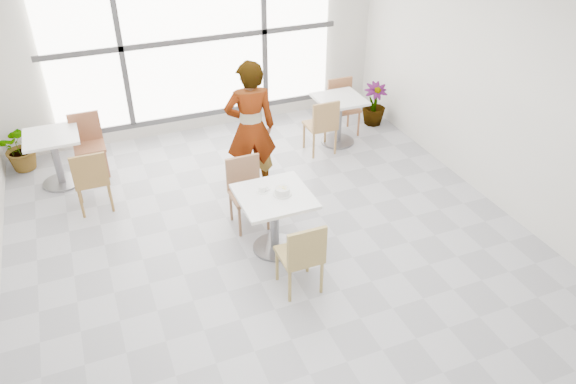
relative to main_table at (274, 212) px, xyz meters
name	(u,v)px	position (x,y,z in m)	size (l,w,h in m)	color
floor	(278,251)	(0.02, -0.06, -0.52)	(7.00, 7.00, 0.00)	#9E9EA5
wall_back	(194,38)	(0.02, 3.44, 0.98)	(6.00, 6.00, 0.00)	silver
wall_right	(511,93)	(3.02, -0.06, 0.98)	(7.00, 7.00, 0.00)	silver
window	(195,39)	(0.02, 3.37, 0.98)	(4.60, 0.07, 2.52)	white
main_table	(274,212)	(0.00, 0.00, 0.00)	(0.80, 0.80, 0.75)	white
chair_near	(302,254)	(0.01, -0.78, -0.02)	(0.42, 0.42, 0.87)	#A58B4D
chair_far	(246,187)	(-0.12, 0.64, -0.02)	(0.42, 0.42, 0.87)	#8D6345
oatmeal_bowl	(282,191)	(0.09, -0.02, 0.27)	(0.21, 0.21, 0.09)	silver
coffee_cup	(262,189)	(-0.10, 0.11, 0.26)	(0.16, 0.13, 0.07)	white
person	(251,128)	(0.19, 1.35, 0.39)	(0.66, 0.44, 1.82)	black
bg_table_left	(55,153)	(-2.24, 2.46, -0.04)	(0.70, 0.70, 0.75)	white
bg_table_right	(339,114)	(1.87, 2.12, -0.04)	(0.70, 0.70, 0.75)	silver
bg_chair_left_near	(91,177)	(-1.85, 1.59, -0.02)	(0.42, 0.42, 0.87)	olive
bg_chair_left_far	(88,140)	(-1.79, 2.65, -0.02)	(0.42, 0.42, 0.87)	brown
bg_chair_right_near	(322,123)	(1.48, 1.89, -0.02)	(0.42, 0.42, 0.87)	#A27948
bg_chair_right_far	(342,102)	(2.10, 2.46, -0.02)	(0.42, 0.42, 0.87)	#975D3A
plant_left	(22,147)	(-2.68, 3.10, -0.17)	(0.63, 0.55, 0.70)	#447735
plant_right	(374,104)	(2.72, 2.50, -0.17)	(0.39, 0.39, 0.70)	#497A35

